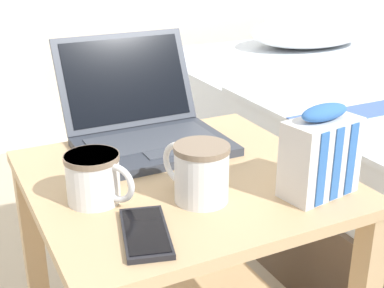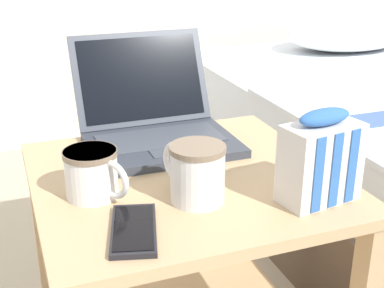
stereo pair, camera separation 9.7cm
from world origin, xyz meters
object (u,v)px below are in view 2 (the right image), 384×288
Objects in this scene: mug_front_left at (92,171)px; mug_front_right at (196,170)px; laptop at (156,122)px; cell_phone at (134,230)px; snack_bag at (321,160)px.

mug_front_left is 0.18m from mug_front_right.
mug_front_right reaches higher than mug_front_left.
laptop reaches higher than mug_front_right.
cell_phone is at bearing -76.31° from mug_front_left.
snack_bag is at bearing -0.89° from cell_phone.
cell_phone is (-0.33, 0.01, -0.07)m from snack_bag.
cell_phone is (0.04, -0.14, -0.04)m from mug_front_left.
mug_front_left is 0.88× the size of mug_front_right.
mug_front_right is (0.17, -0.08, 0.01)m from mug_front_left.
snack_bag is 1.01× the size of cell_phone.
snack_bag is (0.37, -0.15, 0.03)m from mug_front_left.
mug_front_right reaches higher than cell_phone.
mug_front_right is at bearing 27.69° from cell_phone.
laptop reaches higher than mug_front_left.
laptop reaches higher than cell_phone.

